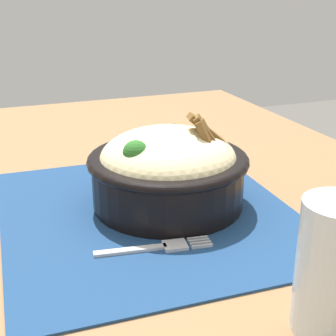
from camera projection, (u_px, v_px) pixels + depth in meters
table at (140, 248)px, 0.68m from camera, size 1.20×0.85×0.75m
placemat at (151, 212)px, 0.62m from camera, size 0.40×0.37×0.00m
bowl at (168, 168)px, 0.62m from camera, size 0.24×0.24×0.12m
fork at (159, 247)px, 0.53m from camera, size 0.03×0.13×0.00m
drinking_glass at (333, 276)px, 0.40m from camera, size 0.06×0.06×0.12m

